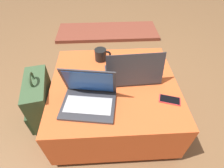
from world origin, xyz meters
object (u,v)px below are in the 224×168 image
laptop_far (133,73)px  cell_phone (170,100)px  laptop_near (89,97)px  backpack (41,104)px  coffee_mug (101,55)px

laptop_far → cell_phone: size_ratio=2.64×
laptop_near → backpack: bearing=166.7°
laptop_near → backpack: laptop_near is taller
laptop_far → cell_phone: (0.21, -0.22, -0.05)m
cell_phone → backpack: (-0.89, 0.17, -0.19)m
coffee_mug → laptop_near: bearing=-100.3°
laptop_near → coffee_mug: laptop_near is taller
laptop_far → backpack: size_ratio=0.74×
laptop_near → backpack: (-0.39, 0.16, -0.24)m
laptop_near → cell_phone: (0.51, -0.01, -0.05)m
laptop_far → cell_phone: bearing=131.3°
laptop_near → laptop_far: 0.36m
laptop_near → coffee_mug: 0.45m
laptop_far → coffee_mug: (-0.22, 0.23, -0.00)m
laptop_near → laptop_far: laptop_near is taller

